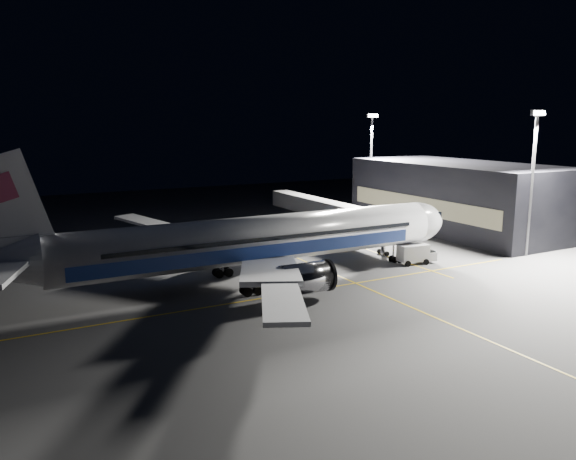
# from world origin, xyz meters

# --- Properties ---
(ground) EXTENTS (200.00, 200.00, 0.00)m
(ground) POSITION_xyz_m (0.00, 0.00, 0.00)
(ground) COLOR #4C4C4F
(ground) RESTS_ON ground
(guide_line_main) EXTENTS (0.25, 80.00, 0.01)m
(guide_line_main) POSITION_xyz_m (10.00, 0.00, 0.01)
(guide_line_main) COLOR gold
(guide_line_main) RESTS_ON ground
(guide_line_cross) EXTENTS (70.00, 0.25, 0.01)m
(guide_line_cross) POSITION_xyz_m (0.00, -6.00, 0.01)
(guide_line_cross) COLOR gold
(guide_line_cross) RESTS_ON ground
(guide_line_side) EXTENTS (0.25, 40.00, 0.01)m
(guide_line_side) POSITION_xyz_m (22.00, 10.00, 0.01)
(guide_line_side) COLOR gold
(guide_line_side) RESTS_ON ground
(airliner) EXTENTS (61.48, 54.22, 16.64)m
(airliner) POSITION_xyz_m (-1.08, 0.00, 5.16)
(airliner) COLOR silver
(airliner) RESTS_ON ground
(terminal) EXTENTS (18.12, 40.00, 12.00)m
(terminal) POSITION_xyz_m (45.98, 14.00, 6.00)
(terminal) COLOR black
(terminal) RESTS_ON ground
(jet_bridge) EXTENTS (3.60, 34.40, 6.30)m
(jet_bridge) POSITION_xyz_m (22.00, 18.06, 4.58)
(jet_bridge) COLOR #B2B2B7
(jet_bridge) RESTS_ON ground
(floodlight_mast_north) EXTENTS (2.40, 0.68, 20.70)m
(floodlight_mast_north) POSITION_xyz_m (40.00, 31.99, 12.37)
(floodlight_mast_north) COLOR #59595E
(floodlight_mast_north) RESTS_ON ground
(floodlight_mast_south) EXTENTS (2.40, 0.67, 20.70)m
(floodlight_mast_south) POSITION_xyz_m (40.00, -6.01, 12.37)
(floodlight_mast_south) COLOR #59595E
(floodlight_mast_south) RESTS_ON ground
(service_truck) EXTENTS (5.51, 2.88, 2.69)m
(service_truck) POSITION_xyz_m (22.77, -2.07, 1.44)
(service_truck) COLOR silver
(service_truck) RESTS_ON ground
(baggage_tug) EXTENTS (2.41, 1.99, 1.65)m
(baggage_tug) POSITION_xyz_m (2.75, 18.77, 0.76)
(baggage_tug) COLOR black
(baggage_tug) RESTS_ON ground
(safety_cone_a) EXTENTS (0.35, 0.35, 0.52)m
(safety_cone_a) POSITION_xyz_m (3.42, 13.76, 0.26)
(safety_cone_a) COLOR #E55509
(safety_cone_a) RESTS_ON ground
(safety_cone_b) EXTENTS (0.43, 0.43, 0.64)m
(safety_cone_b) POSITION_xyz_m (6.00, 4.00, 0.32)
(safety_cone_b) COLOR #E55509
(safety_cone_b) RESTS_ON ground
(safety_cone_c) EXTENTS (0.41, 0.41, 0.61)m
(safety_cone_c) POSITION_xyz_m (-8.00, 14.00, 0.31)
(safety_cone_c) COLOR #E55509
(safety_cone_c) RESTS_ON ground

